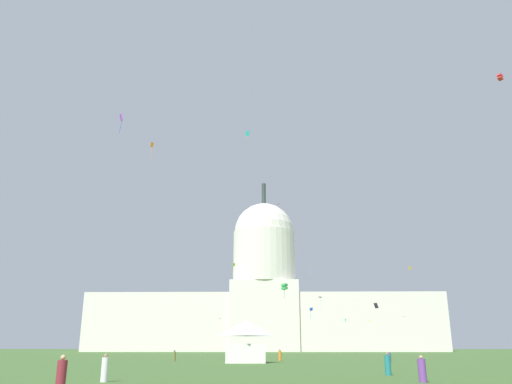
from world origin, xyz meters
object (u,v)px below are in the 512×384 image
object	(u,v)px
capitol_building	(264,301)
kite_yellow_low	(372,323)
kite_pink_low	(403,318)
kite_lime_mid	(233,266)
kite_magenta_high	(278,205)
kite_turquoise_high	(247,134)
kite_black_low	(376,306)
person_maroon_edge_east	(61,375)
kite_violet_high	(121,119)
kite_green_low	(284,287)
person_purple_edge_west	(422,370)
person_orange_near_tree_east	(280,356)
kite_red_high	(500,77)
kite_gold_mid	(310,267)
event_tent	(246,341)
person_white_front_center	(105,369)
kite_blue_low	(311,309)
person_denim_deep_crowd	(389,357)
kite_orange_high	(152,147)
person_teal_lawn_far_left	(388,365)
person_olive_near_tree_west	(174,356)
kite_white_low	(219,320)
kite_gold_mid_b	(410,268)
kite_cyan_low	(345,320)

from	to	relation	value
capitol_building	kite_yellow_low	distance (m)	67.48
kite_pink_low	kite_lime_mid	distance (m)	49.48
kite_yellow_low	kite_magenta_high	bearing A→B (deg)	81.90
kite_turquoise_high	kite_black_low	world-z (taller)	kite_turquoise_high
capitol_building	person_maroon_edge_east	distance (m)	192.37
kite_violet_high	kite_green_low	bearing A→B (deg)	155.65
kite_violet_high	kite_lime_mid	world-z (taller)	kite_violet_high
person_purple_edge_west	person_orange_near_tree_east	size ratio (longest dim) A/B	0.95
kite_violet_high	kite_red_high	bearing A→B (deg)	109.69
kite_magenta_high	kite_gold_mid	bearing A→B (deg)	95.27
event_tent	person_white_front_center	xyz separation A→B (m)	(-7.24, -37.47, -2.03)
kite_blue_low	kite_green_low	size ratio (longest dim) A/B	0.97
person_denim_deep_crowd	kite_orange_high	xyz separation A→B (m)	(-38.72, 12.27, 37.27)
person_teal_lawn_far_left	person_olive_near_tree_west	bearing A→B (deg)	74.18
kite_green_low	capitol_building	bearing A→B (deg)	-144.62
person_maroon_edge_east	kite_blue_low	world-z (taller)	kite_blue_low
kite_turquoise_high	kite_green_low	world-z (taller)	kite_turquoise_high
kite_magenta_high	kite_pink_low	bearing A→B (deg)	5.81
capitol_building	kite_pink_low	world-z (taller)	capitol_building
person_white_front_center	kite_violet_high	bearing A→B (deg)	14.41
person_white_front_center	kite_lime_mid	world-z (taller)	kite_lime_mid
person_purple_edge_west	kite_green_low	distance (m)	78.26
kite_turquoise_high	kite_green_low	distance (m)	45.00
kite_white_low	kite_gold_mid_b	bearing A→B (deg)	88.76
kite_gold_mid	kite_green_low	size ratio (longest dim) A/B	0.90
event_tent	kite_green_low	bearing A→B (deg)	79.84
kite_black_low	kite_cyan_low	world-z (taller)	kite_black_low
person_teal_lawn_far_left	kite_yellow_low	bearing A→B (deg)	31.07
person_purple_edge_west	person_denim_deep_crowd	world-z (taller)	person_purple_edge_west
kite_gold_mid_b	kite_yellow_low	bearing A→B (deg)	115.65
person_olive_near_tree_west	kite_turquoise_high	xyz separation A→B (m)	(8.67, 46.37, 55.61)
kite_turquoise_high	person_orange_near_tree_east	bearing A→B (deg)	173.86
person_orange_near_tree_east	kite_red_high	bearing A→B (deg)	81.59
kite_black_low	kite_gold_mid_b	world-z (taller)	kite_gold_mid_b
kite_lime_mid	kite_cyan_low	bearing A→B (deg)	-159.87
person_teal_lawn_far_left	kite_pink_low	world-z (taller)	kite_pink_low
kite_pink_low	kite_yellow_low	bearing A→B (deg)	-85.43
person_orange_near_tree_east	kite_white_low	world-z (taller)	kite_white_low
kite_pink_low	kite_cyan_low	world-z (taller)	kite_cyan_low
kite_green_low	person_purple_edge_west	bearing A→B (deg)	36.97
kite_white_low	kite_gold_mid_b	distance (m)	66.31
kite_blue_low	kite_cyan_low	distance (m)	17.72
person_olive_near_tree_west	person_maroon_edge_east	world-z (taller)	person_maroon_edge_east
kite_white_low	kite_yellow_low	size ratio (longest dim) A/B	1.76
event_tent	kite_turquoise_high	bearing A→B (deg)	91.66
kite_gold_mid	kite_gold_mid_b	size ratio (longest dim) A/B	2.63
person_purple_edge_west	kite_blue_low	distance (m)	106.23
event_tent	kite_green_low	distance (m)	41.67
person_white_front_center	kite_gold_mid	world-z (taller)	kite_gold_mid
kite_gold_mid_b	kite_pink_low	bearing A→B (deg)	106.14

